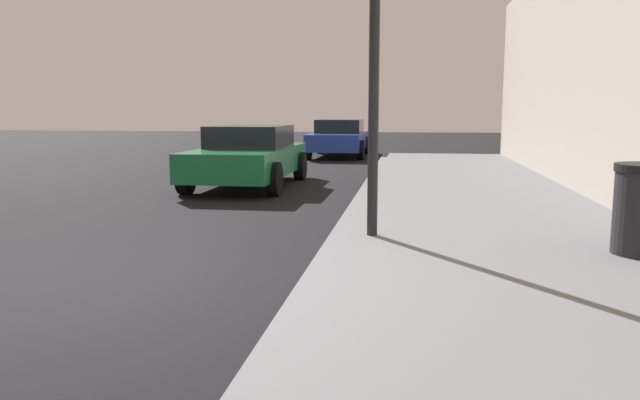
{
  "coord_description": "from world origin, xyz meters",
  "views": [
    {
      "loc": [
        2.93,
        -5.03,
        1.6
      ],
      "look_at": [
        2.04,
        0.98,
        0.71
      ],
      "focal_mm": 34.56,
      "sensor_mm": 36.0,
      "label": 1
    }
  ],
  "objects": [
    {
      "name": "ground_plane",
      "position": [
        0.0,
        0.0,
        0.0
      ],
      "size": [
        80.0,
        80.0,
        0.0
      ],
      "primitive_type": "plane",
      "color": "black"
    },
    {
      "name": "sidewalk",
      "position": [
        4.0,
        0.0,
        0.07
      ],
      "size": [
        4.0,
        32.0,
        0.15
      ],
      "primitive_type": "cube",
      "color": "slate",
      "rests_on": "ground_plane"
    },
    {
      "name": "car_green",
      "position": [
        -0.46,
        7.55,
        0.65
      ],
      "size": [
        1.95,
        4.27,
        1.27
      ],
      "rotation": [
        0.0,
        0.0,
        3.14
      ],
      "color": "#196638",
      "rests_on": "ground_plane"
    },
    {
      "name": "car_blue",
      "position": [
        0.45,
        16.23,
        0.65
      ],
      "size": [
        1.95,
        4.41,
        1.27
      ],
      "rotation": [
        0.0,
        0.0,
        3.14
      ],
      "color": "#233899",
      "rests_on": "ground_plane"
    }
  ]
}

